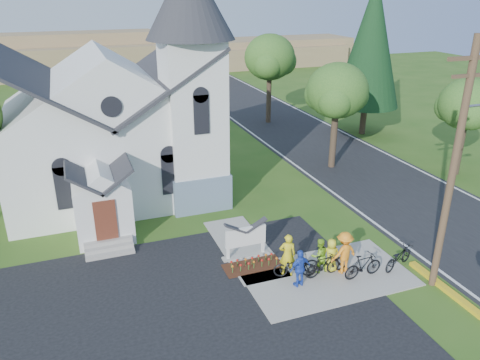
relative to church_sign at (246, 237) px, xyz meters
name	(u,v)px	position (x,y,z in m)	size (l,w,h in m)	color
ground	(301,290)	(1.20, -3.20, -1.03)	(120.00, 120.00, 0.00)	#2E5518
road	(328,151)	(11.20, 11.80, -1.02)	(8.00, 90.00, 0.02)	black
sidewalk	(327,276)	(2.70, -2.70, -1.00)	(7.00, 4.00, 0.05)	#99958A
church	(115,107)	(-4.28, 9.28, 4.22)	(12.35, 12.00, 13.00)	white
church_sign	(246,237)	(0.00, 0.00, 0.00)	(2.20, 0.40, 1.70)	#99958A
flower_bed	(253,266)	(0.00, -0.90, -0.99)	(2.60, 1.10, 0.07)	#351A0E
utility_pole	(456,162)	(6.56, -4.70, 4.38)	(3.45, 0.28, 10.00)	#4D3926
tree_road_near	(337,91)	(9.70, 8.80, 4.18)	(4.00, 4.00, 7.05)	#39281F
tree_road_mid	(270,58)	(10.20, 20.80, 4.75)	(4.40, 4.40, 7.80)	#39281F
tree_road_far	(468,105)	(16.70, 4.80, 3.61)	(3.60, 3.60, 6.30)	#39281F
conifer	(371,43)	(16.20, 14.80, 6.36)	(5.20, 5.20, 12.40)	#39281F
distant_hills	(144,56)	(4.56, 53.13, 1.15)	(61.00, 10.00, 5.60)	#8B734E
cyclist_0	(287,255)	(1.11, -2.02, -0.01)	(0.70, 0.46, 1.93)	gold
bike_0	(295,267)	(1.35, -2.25, -0.50)	(0.63, 1.80, 0.95)	black
cyclist_1	(319,255)	(2.49, -2.27, -0.19)	(0.76, 0.60, 1.57)	#81C024
bike_1	(323,265)	(2.49, -2.63, -0.47)	(0.48, 1.69, 1.01)	black
cyclist_2	(300,268)	(1.24, -2.92, -0.15)	(0.97, 0.40, 1.65)	blue
bike_2	(326,261)	(2.76, -2.38, -0.47)	(0.67, 1.93, 1.02)	black
cyclist_3	(344,253)	(3.45, -2.66, -0.03)	(1.23, 0.71, 1.90)	orange
bike_3	(363,266)	(4.03, -3.29, -0.43)	(0.51, 1.82, 1.09)	black
cyclist_4	(331,255)	(3.00, -2.39, -0.21)	(0.75, 0.49, 1.53)	yellow
bike_4	(398,257)	(5.90, -3.19, -0.47)	(0.67, 1.93, 1.01)	black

